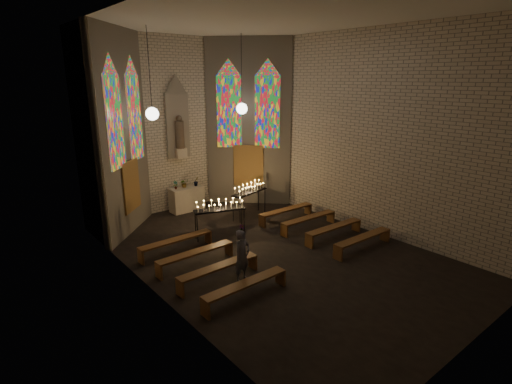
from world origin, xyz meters
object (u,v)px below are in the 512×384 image
altar (187,199)px  votive_stand_right (250,190)px  votive_stand_left (220,207)px  aisle_flower_pot (242,230)px  visitor (242,256)px

altar → votive_stand_right: size_ratio=0.77×
votive_stand_left → aisle_flower_pot: bearing=-6.9°
altar → votive_stand_right: 2.81m
altar → visitor: (-1.87, -6.29, 0.24)m
votive_stand_left → visitor: size_ratio=1.22×
votive_stand_right → aisle_flower_pot: bearing=-150.8°
aisle_flower_pot → votive_stand_right: size_ratio=0.21×
altar → visitor: size_ratio=0.95×
aisle_flower_pot → visitor: 3.33m
votive_stand_left → altar: bearing=99.6°
aisle_flower_pot → votive_stand_left: (-0.68, 0.34, 0.92)m
aisle_flower_pot → votive_stand_right: 2.24m
altar → votive_stand_right: (1.57, -2.24, 0.62)m
aisle_flower_pot → votive_stand_left: 1.19m
altar → visitor: bearing=-106.5°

